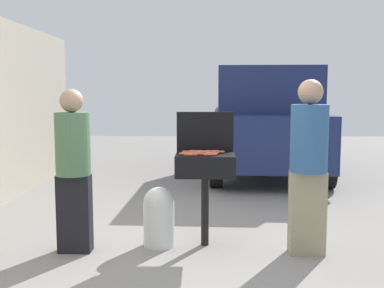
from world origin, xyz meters
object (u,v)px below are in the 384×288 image
Objects in this scene: hot_dog_6 at (196,153)px; person_left at (73,165)px; hot_dog_0 at (218,152)px; hot_dog_2 at (208,154)px; hot_dog_3 at (212,151)px; person_right at (309,161)px; hot_dog_1 at (190,155)px; hot_dog_7 at (189,152)px; propane_tank at (159,215)px; hot_dog_9 at (186,154)px; hot_dog_5 at (212,153)px; hot_dog_14 at (200,154)px; hot_dog_13 at (202,152)px; hot_dog_4 at (206,153)px; hot_dog_12 at (210,155)px; parked_minivan at (264,121)px; bbq_grill at (205,168)px; hot_dog_8 at (196,151)px; hot_dog_11 at (204,152)px; hot_dog_10 at (188,153)px.

hot_dog_6 is 1.22m from person_left.
hot_dog_2 is (-0.11, -0.15, 0.00)m from hot_dog_0.
hot_dog_3 is 0.99m from person_right.
hot_dog_0 is at bearing 38.02° from hot_dog_1.
hot_dog_2 is 1.00× the size of hot_dog_7.
hot_dog_1 is at bearing -18.84° from propane_tank.
hot_dog_9 is at bearing -8.61° from propane_tank.
person_left is at bearing -165.08° from hot_dog_7.
hot_dog_5 is 0.14m from hot_dog_14.
hot_dog_13 is (-0.16, -0.02, 0.00)m from hot_dog_0.
hot_dog_4 is 1.02m from person_right.
hot_dog_0 is 1.00× the size of hot_dog_9.
hot_dog_1 is 0.21× the size of propane_tank.
hot_dog_3 and hot_dog_12 have the same top height.
hot_dog_5 is 0.16m from hot_dog_6.
hot_dog_1 is 0.08m from hot_dog_9.
propane_tank is (-0.28, 0.04, -0.65)m from hot_dog_9.
hot_dog_6 is at bearing 76.21° from parked_minivan.
hot_dog_7 reaches higher than propane_tank.
hot_dog_4 is at bearing 17.51° from hot_dog_6.
bbq_grill is 7.34× the size of hot_dog_2.
hot_dog_6 is (-0.16, 0.02, 0.00)m from hot_dog_5.
hot_dog_8 is at bearing 22.92° from propane_tank.
hot_dog_11 is (0.13, 0.24, 0.00)m from hot_dog_1.
hot_dog_5 is 0.21× the size of propane_tank.
bbq_grill is at bearing -51.19° from hot_dog_8.
hot_dog_1 is 1.00× the size of hot_dog_10.
hot_dog_8 and hot_dog_12 have the same top height.
hot_dog_10 reaches higher than bbq_grill.
hot_dog_13 and hot_dog_14 have the same top height.
parked_minivan is (1.64, 4.40, 0.70)m from propane_tank.
hot_dog_2 is at bearing -29.95° from hot_dog_6.
hot_dog_6 is 1.00× the size of hot_dog_8.
hot_dog_5 is 1.00× the size of hot_dog_11.
hot_dog_9 is at bearing -18.40° from person_right.
hot_dog_4 is at bearing 6.90° from propane_tank.
hot_dog_10 is 0.17m from hot_dog_13.
hot_dog_13 is at bearing -174.28° from hot_dog_0.
hot_dog_0 is at bearing 54.12° from hot_dog_2.
hot_dog_10 is (-0.02, 0.11, 0.00)m from hot_dog_1.
hot_dog_5 is at bearing -6.44° from hot_dog_6.
bbq_grill is 7.34× the size of hot_dog_0.
hot_dog_5 and hot_dog_13 have the same top height.
hot_dog_4 is at bearing -25.49° from person_right.
hot_dog_12 is at bearing -20.54° from hot_dog_14.
hot_dog_9 is at bearing -135.82° from hot_dog_11.
parked_minivan reaches higher than hot_dog_3.
hot_dog_1 reaches higher than bbq_grill.
hot_dog_0 is at bearing 78.71° from parked_minivan.
hot_dog_14 is at bearing -147.48° from hot_dog_5.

